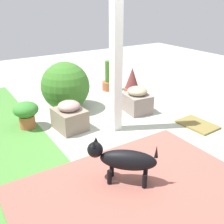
% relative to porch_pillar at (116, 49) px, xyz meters
% --- Properties ---
extents(ground_plane, '(12.00, 12.00, 0.00)m').
position_rel_porch_pillar_xyz_m(ground_plane, '(-0.22, -0.06, -1.19)').
color(ground_plane, '#A8AD9B').
extents(brick_path, '(1.80, 2.40, 0.02)m').
position_rel_porch_pillar_xyz_m(brick_path, '(-1.36, 0.61, -1.18)').
color(brick_path, '#935448').
rests_on(brick_path, ground).
extents(porch_pillar, '(0.13, 0.13, 2.38)m').
position_rel_porch_pillar_xyz_m(porch_pillar, '(0.00, 0.00, 0.00)').
color(porch_pillar, white).
rests_on(porch_pillar, ground).
extents(stone_planter_nearest, '(0.49, 0.43, 0.45)m').
position_rel_porch_pillar_xyz_m(stone_planter_nearest, '(0.35, -0.67, -0.98)').
color(stone_planter_nearest, gray).
rests_on(stone_planter_nearest, ground).
extents(stone_planter_mid, '(0.50, 0.44, 0.44)m').
position_rel_porch_pillar_xyz_m(stone_planter_mid, '(0.37, 0.57, -0.99)').
color(stone_planter_mid, gray).
rests_on(stone_planter_mid, ground).
extents(round_shrub, '(0.83, 0.83, 0.83)m').
position_rel_porch_pillar_xyz_m(round_shrub, '(1.13, 0.29, -0.77)').
color(round_shrub, '#366D24').
rests_on(round_shrub, ground).
extents(terracotta_pot_tall, '(0.28, 0.28, 0.62)m').
position_rel_porch_pillar_xyz_m(terracotta_pot_tall, '(1.60, -0.89, -0.97)').
color(terracotta_pot_tall, '#9F5634').
rests_on(terracotta_pot_tall, ground).
extents(terracotta_pot_spiky, '(0.28, 0.28, 0.64)m').
position_rel_porch_pillar_xyz_m(terracotta_pot_spiky, '(0.83, -0.92, -0.89)').
color(terracotta_pot_spiky, '#A35139').
rests_on(terracotta_pot_spiky, ground).
extents(terracotta_pot_broad, '(0.37, 0.37, 0.41)m').
position_rel_porch_pillar_xyz_m(terracotta_pot_broad, '(0.75, 1.09, -0.94)').
color(terracotta_pot_broad, '#B45E3A').
rests_on(terracotta_pot_broad, ground).
extents(dog, '(0.59, 0.62, 0.50)m').
position_rel_porch_pillar_xyz_m(dog, '(-1.09, 0.63, -0.90)').
color(dog, black).
rests_on(dog, ground).
extents(doormat, '(0.59, 0.43, 0.03)m').
position_rel_porch_pillar_xyz_m(doormat, '(-0.59, -1.12, -1.17)').
color(doormat, olive).
rests_on(doormat, ground).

